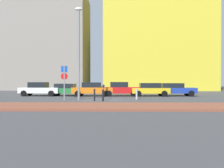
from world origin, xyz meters
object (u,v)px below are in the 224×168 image
(parked_car_orange, at_px, (92,89))
(traffic_bollard_near, at_px, (94,95))
(parked_car_red, at_px, (121,89))
(traffic_bollard_mid, at_px, (103,95))
(parking_meter, at_px, (104,90))
(street_lamp, at_px, (79,46))
(parked_car_green, at_px, (67,89))
(parking_sign_post, at_px, (64,78))
(parked_car_blue, at_px, (174,89))
(parked_car_white, at_px, (40,89))
(parked_car_yellow, at_px, (150,89))
(traffic_bollard_far, at_px, (137,94))

(parked_car_orange, xyz_separation_m, traffic_bollard_near, (0.86, -6.67, -0.27))
(parked_car_red, relative_size, traffic_bollard_mid, 4.17)
(parking_meter, height_order, traffic_bollard_mid, parking_meter)
(street_lamp, relative_size, traffic_bollard_near, 8.01)
(parked_car_orange, height_order, traffic_bollard_near, parked_car_orange)
(parked_car_green, relative_size, parking_sign_post, 1.38)
(traffic_bollard_mid, bearing_deg, parked_car_blue, 43.28)
(parked_car_white, xyz_separation_m, traffic_bollard_near, (6.74, -6.88, -0.27))
(parked_car_white, xyz_separation_m, street_lamp, (5.27, -5.86, 3.91))
(parking_sign_post, height_order, traffic_bollard_mid, parking_sign_post)
(traffic_bollard_near, xyz_separation_m, traffic_bollard_mid, (0.72, -0.09, -0.02))
(parking_sign_post, bearing_deg, parked_car_red, 49.33)
(parking_meter, bearing_deg, parked_car_blue, 35.19)
(parked_car_yellow, bearing_deg, parking_sign_post, -145.22)
(parked_car_blue, relative_size, traffic_bollard_far, 4.45)
(traffic_bollard_far, bearing_deg, parking_meter, -178.33)
(parking_sign_post, bearing_deg, parking_meter, 11.49)
(parked_car_orange, relative_size, traffic_bollard_near, 4.48)
(parked_car_blue, xyz_separation_m, traffic_bollard_mid, (-7.56, -7.12, -0.27))
(parked_car_blue, relative_size, traffic_bollard_mid, 4.56)
(street_lamp, bearing_deg, parked_car_blue, 31.68)
(parked_car_blue, bearing_deg, street_lamp, -148.32)
(traffic_bollard_near, bearing_deg, parking_sign_post, 160.30)
(parked_car_green, distance_m, street_lamp, 7.56)
(parked_car_blue, relative_size, parking_meter, 3.30)
(parked_car_white, distance_m, street_lamp, 8.80)
(parked_car_orange, height_order, traffic_bollard_far, parked_car_orange)
(parking_meter, bearing_deg, traffic_bollard_near, -111.99)
(street_lamp, distance_m, traffic_bollard_mid, 4.86)
(parked_car_green, height_order, traffic_bollard_far, parked_car_green)
(traffic_bollard_far, bearing_deg, traffic_bollard_near, -154.36)
(parking_sign_post, xyz_separation_m, traffic_bollard_mid, (3.44, -1.06, -1.41))
(parked_car_white, height_order, street_lamp, street_lamp)
(parked_car_blue, xyz_separation_m, traffic_bollard_near, (-8.28, -7.03, -0.25))
(parking_meter, bearing_deg, parked_car_red, 72.45)
(parked_car_green, height_order, parked_car_yellow, parked_car_yellow)
(parked_car_red, bearing_deg, parked_car_green, 177.95)
(parked_car_yellow, bearing_deg, traffic_bollard_mid, -125.31)
(parked_car_white, distance_m, parked_car_red, 9.04)
(parked_car_green, distance_m, traffic_bollard_far, 9.09)
(traffic_bollard_near, xyz_separation_m, traffic_bollard_far, (3.65, 1.75, -0.01))
(parked_car_white, height_order, parking_meter, parked_car_white)
(traffic_bollard_mid, distance_m, traffic_bollard_far, 3.46)
(parked_car_yellow, distance_m, parking_sign_post, 10.12)
(parking_sign_post, distance_m, traffic_bollard_far, 6.57)
(parked_car_red, relative_size, parked_car_blue, 0.92)
(parked_car_orange, bearing_deg, street_lamp, -96.11)
(parked_car_white, xyz_separation_m, parked_car_green, (3.01, 0.17, -0.04))
(parked_car_orange, distance_m, parked_car_blue, 9.15)
(parked_car_yellow, bearing_deg, parking_meter, -133.95)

